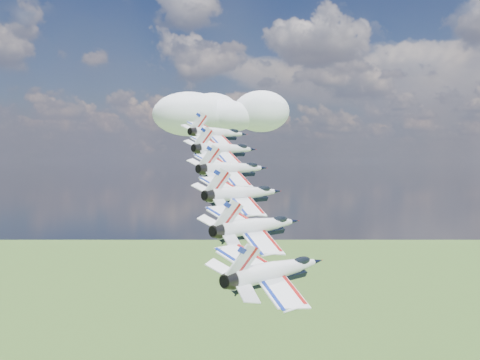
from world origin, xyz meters
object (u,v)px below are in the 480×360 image
Objects in this scene: jet_0 at (220,133)px; jet_2 at (235,168)px; jet_4 at (259,226)px; jet_3 at (246,193)px; jet_5 at (278,270)px; jet_1 at (227,149)px.

jet_0 is 1.00× the size of jet_2.
jet_2 reaches higher than jet_4.
jet_0 is 1.00× the size of jet_3.
jet_3 is at bearing 143.67° from jet_5.
jet_3 reaches higher than jet_5.
jet_3 is at bearing -36.33° from jet_2.
jet_2 is (15.88, -14.53, -7.05)m from jet_0.
jet_0 reaches higher than jet_2.
jet_1 is 1.00× the size of jet_5.
jet_3 reaches higher than jet_4.
jet_0 is 1.00× the size of jet_1.
jet_0 reaches higher than jet_5.
jet_3 is at bearing -36.33° from jet_1.
jet_4 is at bearing -36.33° from jet_2.
jet_1 is at bearing -36.33° from jet_0.
jet_5 is (15.88, -14.53, -7.05)m from jet_3.
jet_2 is 11.33m from jet_3.
jet_1 is at bearing 143.67° from jet_2.
jet_1 is at bearing 143.67° from jet_3.
jet_5 is at bearing -36.33° from jet_4.
jet_3 is (15.88, -14.53, -7.05)m from jet_1.
jet_1 is at bearing 143.67° from jet_5.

